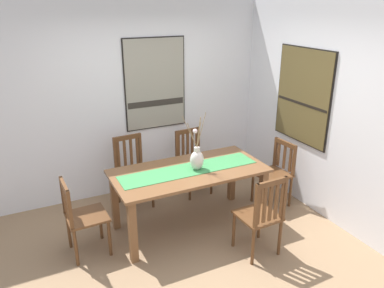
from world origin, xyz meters
TOP-DOWN VIEW (x-y plane):
  - ground_plane at (0.00, 0.00)m, footprint 6.40×6.40m
  - wall_back at (0.00, 1.86)m, footprint 6.40×0.12m
  - wall_side at (1.86, 0.00)m, footprint 0.12×6.40m
  - dining_table at (0.13, 0.53)m, footprint 1.82×0.87m
  - table_runner at (0.13, 0.53)m, footprint 1.67×0.36m
  - centerpiece_vase at (0.22, 0.49)m, footprint 0.29×0.20m
  - chair_0 at (1.43, 0.53)m, footprint 0.45×0.45m
  - chair_1 at (0.59, -0.31)m, footprint 0.43×0.43m
  - chair_2 at (0.58, 1.36)m, footprint 0.45×0.45m
  - chair_3 at (-0.31, 1.38)m, footprint 0.45×0.45m
  - chair_4 at (-1.14, 0.55)m, footprint 0.44×0.44m
  - painting_on_back_wall at (0.21, 1.79)m, footprint 0.89×0.05m
  - painting_on_side_wall at (1.79, 0.56)m, footprint 0.05×0.97m

SIDE VIEW (x-z plane):
  - ground_plane at x=0.00m, z-range -0.03..0.00m
  - chair_0 at x=1.43m, z-range 0.02..0.91m
  - chair_4 at x=-1.14m, z-range 0.03..0.92m
  - chair_2 at x=0.58m, z-range 0.03..0.95m
  - chair_3 at x=-0.31m, z-range 0.02..0.97m
  - chair_1 at x=0.59m, z-range 0.02..0.98m
  - dining_table at x=0.13m, z-range 0.27..1.04m
  - table_runner at x=0.13m, z-range 0.77..0.78m
  - centerpiece_vase at x=0.22m, z-range 0.55..1.27m
  - wall_back at x=0.00m, z-range 0.00..2.70m
  - wall_side at x=1.86m, z-range 0.00..2.70m
  - painting_on_side_wall at x=1.79m, z-range 0.86..2.09m
  - painting_on_back_wall at x=0.21m, z-range 0.91..2.18m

